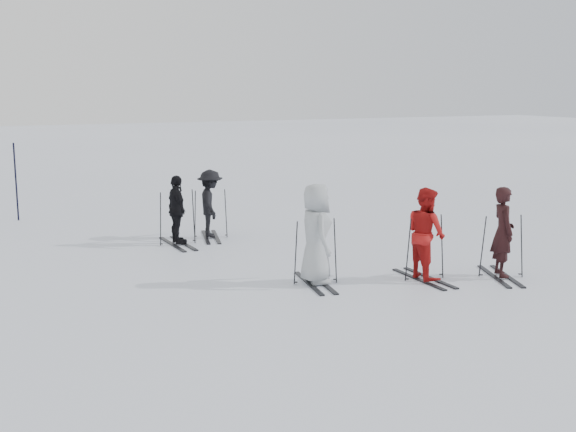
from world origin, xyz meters
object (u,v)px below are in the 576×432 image
(skier_uphill_far, at_px, (210,205))
(piste_marker, at_px, (16,182))
(skier_near_dark, at_px, (503,233))
(skier_grey, at_px, (316,235))
(skier_uphill_left, at_px, (177,211))
(skier_red, at_px, (426,235))

(skier_uphill_far, relative_size, piste_marker, 0.77)
(piste_marker, bearing_deg, skier_uphill_far, -47.15)
(skier_near_dark, distance_m, skier_grey, 3.73)
(skier_grey, relative_size, skier_uphill_left, 1.17)
(skier_uphill_far, bearing_deg, skier_near_dark, -132.63)
(skier_red, height_order, piste_marker, piste_marker)
(skier_uphill_left, bearing_deg, skier_near_dark, -140.99)
(skier_uphill_left, distance_m, skier_uphill_far, 1.06)
(skier_near_dark, relative_size, skier_uphill_far, 1.06)
(skier_uphill_far, bearing_deg, skier_red, -141.72)
(skier_red, bearing_deg, skier_grey, 73.46)
(skier_red, xyz_separation_m, skier_uphill_far, (-2.53, 5.51, -0.06))
(skier_red, height_order, skier_grey, skier_grey)
(skier_grey, relative_size, piste_marker, 0.87)
(skier_near_dark, bearing_deg, piste_marker, 58.58)
(skier_near_dark, distance_m, skier_uphill_far, 7.22)
(skier_grey, xyz_separation_m, skier_uphill_left, (-1.43, 4.47, -0.14))
(skier_near_dark, bearing_deg, skier_uphill_left, 62.42)
(skier_uphill_far, bearing_deg, skier_uphill_left, 126.78)
(skier_red, height_order, skier_uphill_left, skier_red)
(skier_red, relative_size, skier_grey, 0.94)
(skier_near_dark, bearing_deg, skier_uphill_far, 54.42)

